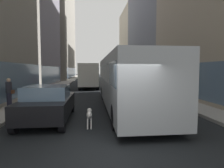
% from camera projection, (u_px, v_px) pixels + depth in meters
% --- Properties ---
extents(ground_plane, '(120.00, 120.00, 0.00)m').
position_uv_depth(ground_plane, '(96.00, 81.00, 40.29)').
color(ground_plane, black).
extents(sidewalk_left, '(2.40, 110.00, 0.15)m').
position_uv_depth(sidewalk_left, '(68.00, 81.00, 39.68)').
color(sidewalk_left, '#9E9991').
rests_on(sidewalk_left, ground).
extents(sidewalk_right, '(2.40, 110.00, 0.15)m').
position_uv_depth(sidewalk_right, '(123.00, 80.00, 40.88)').
color(sidewalk_right, gray).
rests_on(sidewalk_right, ground).
extents(building_left_far, '(12.01, 23.17, 25.79)m').
position_uv_depth(building_left_far, '(47.00, 28.00, 48.09)').
color(building_left_far, gray).
rests_on(building_left_far, ground).
extents(building_right_mid, '(9.37, 19.47, 23.13)m').
position_uv_depth(building_right_mid, '(165.00, 16.00, 33.22)').
color(building_right_mid, slate).
rests_on(building_right_mid, ground).
extents(building_right_far, '(8.15, 15.86, 18.50)m').
position_uv_depth(building_right_far, '(138.00, 45.00, 52.67)').
color(building_right_far, '#B2A893').
rests_on(building_right_far, ground).
extents(transit_bus, '(2.78, 11.53, 3.05)m').
position_uv_depth(transit_bus, '(126.00, 79.00, 11.53)').
color(transit_bus, '#999EA3').
rests_on(transit_bus, ground).
extents(car_silver_sedan, '(1.71, 4.51, 1.62)m').
position_uv_depth(car_silver_sedan, '(120.00, 82.00, 24.55)').
color(car_silver_sedan, '#B7BABF').
rests_on(car_silver_sedan, ground).
extents(car_white_van, '(1.76, 4.60, 1.62)m').
position_uv_depth(car_white_van, '(107.00, 76.00, 45.93)').
color(car_white_van, silver).
rests_on(car_white_van, ground).
extents(car_black_suv, '(1.95, 4.32, 1.62)m').
position_uv_depth(car_black_suv, '(48.00, 103.00, 8.69)').
color(car_black_suv, black).
rests_on(car_black_suv, ground).
extents(car_red_coupe, '(1.90, 4.71, 1.62)m').
position_uv_depth(car_red_coupe, '(90.00, 78.00, 33.41)').
color(car_red_coupe, red).
rests_on(car_red_coupe, ground).
extents(box_truck, '(2.30, 7.50, 3.05)m').
position_uv_depth(box_truck, '(89.00, 75.00, 24.30)').
color(box_truck, silver).
rests_on(box_truck, ground).
extents(dalmatian_dog, '(0.22, 0.96, 0.72)m').
position_uv_depth(dalmatian_dog, '(89.00, 115.00, 7.75)').
color(dalmatian_dog, white).
rests_on(dalmatian_dog, ground).
extents(pedestrian_with_handbag, '(0.45, 0.34, 1.69)m').
position_uv_depth(pedestrian_with_handbag, '(9.00, 92.00, 11.10)').
color(pedestrian_with_handbag, '#1E1E2D').
rests_on(pedestrian_with_handbag, sidewalk_left).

